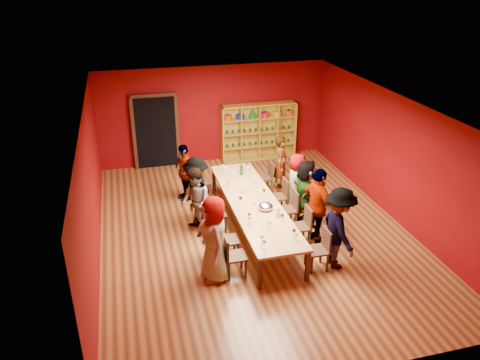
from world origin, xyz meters
name	(u,v)px	position (x,y,z in m)	size (l,w,h in m)	color
room_shell	(254,172)	(0.00, 0.00, 1.50)	(7.10, 9.10, 3.04)	brown
tasting_table	(253,203)	(0.00, 0.00, 0.70)	(1.10, 4.50, 0.75)	#A57844
doorway	(156,132)	(-1.80, 4.43, 1.12)	(1.40, 0.17, 2.30)	black
shelving_unit	(258,129)	(1.40, 4.32, 0.98)	(2.40, 0.40, 1.80)	#B39228
chair_person_left_0	(231,254)	(-0.91, -1.60, 0.50)	(0.42, 0.42, 0.89)	black
person_left_0	(214,239)	(-1.25, -1.60, 0.89)	(0.87, 0.48, 1.79)	silver
chair_person_left_1	(225,238)	(-0.91, -0.99, 0.50)	(0.42, 0.42, 0.89)	black
person_left_1	(211,229)	(-1.20, -0.99, 0.75)	(0.54, 0.40, 1.49)	#151E3A
chair_person_left_2	(213,212)	(-0.91, 0.19, 0.50)	(0.42, 0.42, 0.89)	black
person_left_2	(195,202)	(-1.32, 0.19, 0.81)	(0.78, 0.43, 1.61)	#5877B5
chair_person_left_3	(208,200)	(-0.91, 0.78, 0.50)	(0.42, 0.42, 0.89)	black
person_left_3	(196,190)	(-1.20, 0.78, 0.82)	(1.06, 0.44, 1.64)	#131434
chair_person_left_4	(200,180)	(-0.91, 2.00, 0.50)	(0.42, 0.42, 0.89)	black
person_left_4	(184,172)	(-1.31, 2.00, 0.77)	(0.90, 0.41, 1.54)	silver
chair_person_right_0	(321,247)	(0.91, -1.82, 0.50)	(0.42, 0.42, 0.89)	black
person_right_0	(339,228)	(1.27, -1.82, 0.88)	(1.14, 0.47, 1.76)	silver
chair_person_right_1	(303,224)	(0.91, -0.85, 0.50)	(0.42, 0.42, 0.89)	black
person_right_1	(318,206)	(1.23, -0.85, 0.89)	(1.04, 0.47, 1.78)	#4F4F54
chair_person_right_2	(290,207)	(0.91, -0.03, 0.50)	(0.42, 0.42, 0.89)	black
person_right_2	(305,193)	(1.27, -0.03, 0.83)	(1.53, 0.44, 1.65)	white
chair_person_right_3	(281,194)	(0.91, 0.66, 0.50)	(0.42, 0.42, 0.89)	black
person_right_3	(297,183)	(1.31, 0.66, 0.77)	(0.75, 0.41, 1.53)	#131C36
chair_person_right_4	(267,175)	(0.91, 1.86, 0.50)	(0.42, 0.42, 0.89)	black
person_right_4	(281,164)	(1.32, 1.86, 0.79)	(0.58, 0.42, 1.58)	white
wine_glass_0	(225,169)	(-0.30, 1.64, 0.90)	(0.09, 0.09, 0.21)	silver
wine_glass_1	(294,231)	(0.36, -1.69, 0.89)	(0.08, 0.08, 0.20)	silver
wine_glass_2	(247,165)	(0.35, 1.80, 0.89)	(0.08, 0.08, 0.20)	silver
wine_glass_3	(296,235)	(0.35, -1.83, 0.89)	(0.08, 0.08, 0.19)	silver
wine_glass_4	(255,187)	(0.15, 0.40, 0.90)	(0.08, 0.08, 0.21)	silver
wine_glass_5	(264,191)	(0.31, 0.18, 0.90)	(0.08, 0.08, 0.21)	silver
wine_glass_6	(234,173)	(-0.13, 1.35, 0.89)	(0.08, 0.08, 0.20)	silver
wine_glass_7	(249,215)	(-0.33, -0.86, 0.89)	(0.08, 0.08, 0.20)	silver
wine_glass_8	(282,216)	(0.34, -1.03, 0.88)	(0.07, 0.07, 0.18)	silver
wine_glass_9	(255,177)	(0.31, 0.97, 0.89)	(0.08, 0.08, 0.20)	silver
wine_glass_10	(269,223)	(-0.03, -1.28, 0.89)	(0.08, 0.08, 0.20)	silver
wine_glass_11	(256,181)	(0.29, 0.80, 0.88)	(0.07, 0.07, 0.18)	silver
wine_glass_12	(248,168)	(0.31, 1.60, 0.90)	(0.08, 0.08, 0.20)	silver
wine_glass_13	(279,209)	(0.36, -0.75, 0.88)	(0.07, 0.07, 0.18)	silver
wine_glass_14	(241,198)	(-0.32, -0.05, 0.89)	(0.08, 0.08, 0.20)	silver
wine_glass_15	(264,242)	(-0.34, -1.94, 0.90)	(0.09, 0.09, 0.21)	silver
wine_glass_16	(262,237)	(-0.33, -1.74, 0.89)	(0.08, 0.08, 0.19)	silver
wine_glass_17	(229,182)	(-0.37, 0.86, 0.91)	(0.09, 0.09, 0.22)	silver
wine_glass_18	(250,218)	(-0.36, -0.98, 0.90)	(0.08, 0.08, 0.20)	silver
wine_glass_19	(229,180)	(-0.34, 0.96, 0.89)	(0.08, 0.08, 0.19)	silver
wine_glass_20	(223,166)	(-0.29, 1.90, 0.88)	(0.07, 0.07, 0.18)	silver
wine_glass_21	(242,198)	(-0.28, -0.01, 0.88)	(0.07, 0.07, 0.18)	silver
wine_glass_22	(254,204)	(-0.09, -0.40, 0.90)	(0.08, 0.08, 0.20)	silver
spittoon_bowl	(266,206)	(0.15, -0.45, 0.83)	(0.34, 0.34, 0.19)	silver
carafe_a	(243,189)	(-0.11, 0.49, 0.85)	(0.09, 0.09, 0.23)	silver
carafe_b	(278,212)	(0.31, -0.82, 0.87)	(0.11, 0.11, 0.26)	silver
wine_bottle	(241,170)	(0.11, 1.51, 0.88)	(0.10, 0.10, 0.35)	#123315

